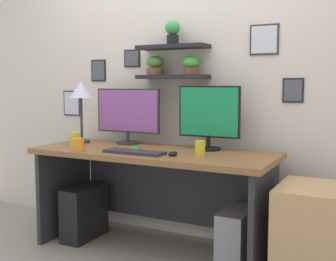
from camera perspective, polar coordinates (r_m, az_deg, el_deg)
ground_plane at (r=3.31m, az=-2.01°, el=-15.58°), size 8.00×8.00×0.00m
back_wall_assembly at (r=3.47m, az=1.47°, el=8.22°), size 4.40×0.24×2.70m
desk at (r=3.20m, az=-1.54°, el=-6.15°), size 1.77×0.68×0.75m
monitor_left at (r=3.45m, az=-5.33°, el=2.23°), size 0.57×0.18×0.44m
monitor_right at (r=3.13m, az=5.46°, el=1.97°), size 0.47×0.18×0.47m
keyboard at (r=2.99m, az=-4.49°, el=-2.86°), size 0.44×0.14×0.02m
computer_mouse at (r=2.88m, az=0.64°, el=-3.09°), size 0.06×0.09×0.03m
desk_lamp at (r=3.57m, az=-11.47°, el=4.77°), size 0.19×0.19×0.50m
cell_phone at (r=3.19m, az=-4.49°, el=-2.38°), size 0.11×0.16×0.01m
coffee_mug at (r=3.16m, az=-11.74°, el=-1.83°), size 0.08×0.08×0.09m
pen_cup at (r=2.90m, az=4.25°, el=-2.33°), size 0.07×0.07×0.10m
water_cup at (r=3.40m, az=-12.25°, el=-1.11°), size 0.07×0.07×0.11m
drawer_cabinet at (r=2.81m, az=18.89°, el=-13.23°), size 0.44×0.50×0.62m
computer_tower_left at (r=3.55m, az=-11.02°, el=-10.60°), size 0.18×0.40×0.42m
computer_tower_right at (r=3.04m, az=9.11°, el=-13.81°), size 0.18×0.40×0.39m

